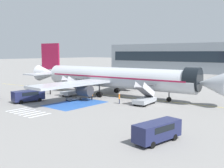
# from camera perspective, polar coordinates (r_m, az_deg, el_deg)

# --- Properties ---
(ground_plane) EXTENTS (600.00, 600.00, 0.00)m
(ground_plane) POSITION_cam_1_polar(r_m,az_deg,el_deg) (52.01, 0.79, -2.69)
(ground_plane) COLOR gray
(apron_leadline_yellow) EXTENTS (76.02, 8.00, 0.01)m
(apron_leadline_yellow) POSITION_cam_1_polar(r_m,az_deg,el_deg) (52.56, 0.70, -2.58)
(apron_leadline_yellow) COLOR gold
(apron_leadline_yellow) RESTS_ON ground_plane
(apron_stand_patch_blue) EXTENTS (6.51, 9.91, 0.01)m
(apron_stand_patch_blue) POSITION_cam_1_polar(r_m,az_deg,el_deg) (44.94, -7.89, -4.28)
(apron_stand_patch_blue) COLOR #2856A8
(apron_stand_patch_blue) RESTS_ON ground_plane
(apron_walkway_bar_0) EXTENTS (0.44, 3.60, 0.01)m
(apron_walkway_bar_0) POSITION_cam_1_polar(r_m,az_deg,el_deg) (42.69, -20.04, -5.23)
(apron_walkway_bar_0) COLOR silver
(apron_walkway_bar_0) RESTS_ON ground_plane
(apron_walkway_bar_1) EXTENTS (0.44, 3.60, 0.01)m
(apron_walkway_bar_1) POSITION_cam_1_polar(r_m,az_deg,el_deg) (41.67, -19.20, -5.48)
(apron_walkway_bar_1) COLOR silver
(apron_walkway_bar_1) RESTS_ON ground_plane
(apron_walkway_bar_2) EXTENTS (0.44, 3.60, 0.01)m
(apron_walkway_bar_2) POSITION_cam_1_polar(r_m,az_deg,el_deg) (40.67, -18.33, -5.75)
(apron_walkway_bar_2) COLOR silver
(apron_walkway_bar_2) RESTS_ON ground_plane
(apron_walkway_bar_3) EXTENTS (0.44, 3.60, 0.01)m
(apron_walkway_bar_3) POSITION_cam_1_polar(r_m,az_deg,el_deg) (39.68, -17.40, -6.03)
(apron_walkway_bar_3) COLOR silver
(apron_walkway_bar_3) RESTS_ON ground_plane
(apron_walkway_bar_4) EXTENTS (0.44, 3.60, 0.01)m
(apron_walkway_bar_4) POSITION_cam_1_polar(r_m,az_deg,el_deg) (38.69, -16.43, -6.32)
(apron_walkway_bar_4) COLOR silver
(apron_walkway_bar_4) RESTS_ON ground_plane
(apron_walkway_bar_5) EXTENTS (0.44, 3.60, 0.01)m
(apron_walkway_bar_5) POSITION_cam_1_polar(r_m,az_deg,el_deg) (37.72, -15.41, -6.62)
(apron_walkway_bar_5) COLOR silver
(apron_walkway_bar_5) RESTS_ON ground_plane
(airliner) EXTENTS (43.09, 34.30, 10.76)m
(airliner) POSITION_cam_1_polar(r_m,az_deg,el_deg) (52.42, 0.14, 1.44)
(airliner) COLOR #B7BCC4
(airliner) RESTS_ON ground_plane
(boarding_stairs_forward) EXTENTS (2.68, 5.40, 3.98)m
(boarding_stairs_forward) POSITION_cam_1_polar(r_m,az_deg,el_deg) (44.10, 7.16, -3.18)
(boarding_stairs_forward) COLOR #ADB2BA
(boarding_stairs_forward) RESTS_ON ground_plane
(boarding_stairs_aft) EXTENTS (2.68, 5.40, 4.13)m
(boarding_stairs_aft) POSITION_cam_1_polar(r_m,az_deg,el_deg) (53.27, -8.59, -1.44)
(boarding_stairs_aft) COLOR #ADB2BA
(boarding_stairs_aft) RESTS_ON ground_plane
(fuel_tanker) EXTENTS (3.69, 10.32, 3.43)m
(fuel_tanker) POSITION_cam_1_polar(r_m,az_deg,el_deg) (73.00, 7.33, 1.39)
(fuel_tanker) COLOR #38383D
(fuel_tanker) RESTS_ON ground_plane
(service_van_1) EXTENTS (2.97, 5.67, 2.02)m
(service_van_1) POSITION_cam_1_polar(r_m,az_deg,el_deg) (48.25, -17.76, -2.31)
(service_van_1) COLOR #1E234C
(service_van_1) RESTS_ON ground_plane
(service_van_2) EXTENTS (2.72, 5.59, 1.99)m
(service_van_2) POSITION_cam_1_polar(r_m,az_deg,el_deg) (26.10, 9.85, -9.82)
(service_van_2) COLOR #1E234C
(service_van_2) RESTS_ON ground_plane
(baggage_cart) EXTENTS (1.81, 2.77, 0.87)m
(baggage_cart) POSITION_cam_1_polar(r_m,az_deg,el_deg) (48.13, -8.37, -3.24)
(baggage_cart) COLOR gray
(baggage_cart) RESTS_ON ground_plane
(ground_crew_0) EXTENTS (0.45, 0.48, 1.78)m
(ground_crew_0) POSITION_cam_1_polar(r_m,az_deg,el_deg) (44.42, 1.61, -3.00)
(ground_crew_0) COLOR #191E38
(ground_crew_0) RESTS_ON ground_plane
(ground_crew_1) EXTENTS (0.35, 0.48, 1.82)m
(ground_crew_1) POSITION_cam_1_polar(r_m,az_deg,el_deg) (55.84, -13.31, -1.12)
(ground_crew_1) COLOR black
(ground_crew_1) RESTS_ON ground_plane
(ground_crew_2) EXTENTS (0.48, 0.34, 1.59)m
(ground_crew_2) POSITION_cam_1_polar(r_m,az_deg,el_deg) (47.83, -4.44, -2.45)
(ground_crew_2) COLOR #2D2D33
(ground_crew_2) RESTS_ON ground_plane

